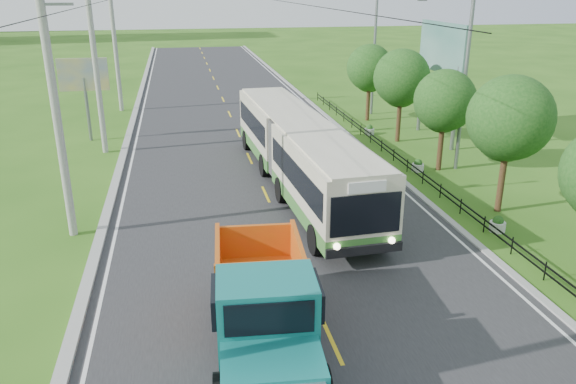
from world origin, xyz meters
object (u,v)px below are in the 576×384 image
object	(u,v)px
tree_back	(370,70)
pole_mid	(96,66)
tree_third	(509,122)
streetlight_far	(372,49)
pole_far	(116,45)
streetlight_mid	(462,78)
pole_near	(57,109)
dump_truck	(264,303)
bus	(299,148)
planter_far	(369,130)
billboard_right	(441,55)
tree_fifth	(401,80)
planter_mid	(418,166)
billboard_left	(84,80)
tree_fourth	(444,104)

from	to	relation	value
tree_back	pole_mid	bearing A→B (deg)	-164.16
tree_third	tree_back	distance (m)	18.00
streetlight_far	pole_mid	bearing A→B (deg)	-159.68
pole_far	streetlight_mid	bearing A→B (deg)	-45.14
tree_back	pole_near	bearing A→B (deg)	-136.59
dump_truck	bus	bearing A→B (deg)	78.30
planter_far	tree_back	bearing A→B (deg)	73.12
billboard_right	tree_fifth	bearing A→B (deg)	176.70
bus	tree_third	bearing A→B (deg)	-31.92
planter_mid	billboard_left	xyz separation A→B (m)	(-18.10, 10.00, 3.58)
pole_near	streetlight_mid	bearing A→B (deg)	14.81
tree_fourth	pole_mid	bearing A→B (deg)	159.26
pole_near	tree_fourth	distance (m)	18.89
tree_back	streetlight_far	size ratio (longest dim) A/B	0.61
planter_mid	planter_far	world-z (taller)	same
tree_fourth	billboard_right	size ratio (longest dim) A/B	0.74
dump_truck	pole_far	bearing A→B (deg)	105.15
pole_far	tree_fourth	xyz separation A→B (m)	(18.12, -18.86, -1.51)
pole_far	billboard_right	world-z (taller)	pole_far
pole_far	billboard_left	distance (m)	9.17
pole_near	tree_back	bearing A→B (deg)	43.41
planter_far	streetlight_mid	bearing A→B (deg)	-75.68
tree_back	billboard_left	world-z (taller)	tree_back
dump_truck	streetlight_far	bearing A→B (deg)	70.32
pole_mid	tree_back	bearing A→B (deg)	15.84
planter_far	billboard_left	distance (m)	18.56
planter_far	bus	world-z (taller)	bus
pole_mid	tree_fifth	distance (m)	18.18
planter_far	pole_near	bearing A→B (deg)	-142.37
streetlight_far	planter_far	xyz separation A→B (m)	(-2.04, -6.00, -4.62)
pole_far	billboard_left	size ratio (longest dim) A/B	1.92
pole_near	planter_mid	size ratio (longest dim) A/B	14.93
streetlight_mid	billboard_left	distance (m)	22.51
billboard_right	streetlight_mid	bearing A→B (deg)	-105.44
tree_fifth	planter_mid	bearing A→B (deg)	-101.56
pole_mid	bus	world-z (taller)	pole_mid
streetlight_far	bus	xyz separation A→B (m)	(-8.89, -15.37, -2.87)
pole_near	pole_mid	world-z (taller)	same
bus	planter_mid	bearing A→B (deg)	8.37
pole_mid	planter_mid	size ratio (longest dim) A/B	14.93
pole_far	billboard_left	world-z (taller)	pole_far
pole_mid	streetlight_mid	xyz separation A→B (m)	(18.90, -7.00, -0.19)
pole_near	tree_fifth	xyz separation A→B (m)	(18.12, 11.14, -1.24)
tree_third	billboard_right	world-z (taller)	billboard_right
tree_third	dump_truck	size ratio (longest dim) A/B	0.86
billboard_left	dump_truck	xyz separation A→B (m)	(7.55, -24.20, -2.26)
tree_fourth	pole_far	bearing A→B (deg)	133.85
billboard_right	dump_truck	bearing A→B (deg)	-125.20
streetlight_mid	tree_fourth	bearing A→B (deg)	169.85
tree_back	bus	xyz separation A→B (m)	(-8.11, -13.51, -1.62)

